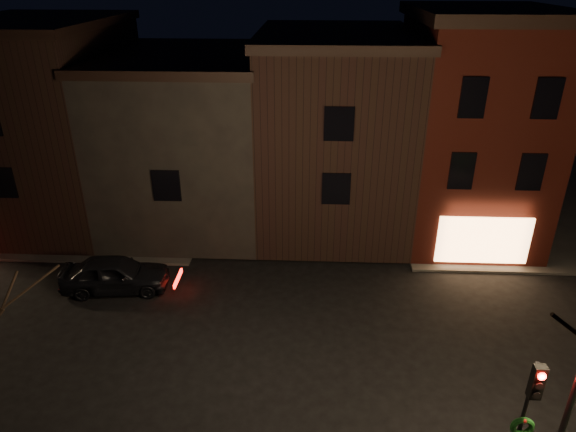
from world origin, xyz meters
name	(u,v)px	position (x,y,z in m)	size (l,w,h in m)	color
ground	(296,342)	(0.00, 0.00, 0.00)	(120.00, 120.00, 0.00)	black
sidewalk_far_left	(30,152)	(-20.00, 20.00, 0.06)	(30.00, 30.00, 0.12)	#2D2B28
corner_building	(472,126)	(8.00, 9.47, 5.40)	(6.50, 8.50, 10.50)	#41110B
row_building_a	(333,129)	(1.50, 10.50, 4.83)	(7.30, 10.30, 9.40)	black
row_building_b	(191,137)	(-5.75, 10.50, 4.33)	(7.80, 10.30, 8.40)	black
row_building_c	(49,121)	(-13.00, 10.50, 5.08)	(7.30, 10.30, 9.90)	black
traffic_signal	(528,409)	(5.60, -5.51, 2.81)	(0.58, 0.38, 4.05)	black
parked_car_a	(115,274)	(-7.56, 3.05, 0.74)	(1.76, 4.36, 1.49)	black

